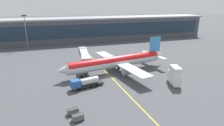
% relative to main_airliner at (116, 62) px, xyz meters
% --- Properties ---
extents(ground_plane, '(700.00, 700.00, 0.00)m').
position_rel_main_airliner_xyz_m(ground_plane, '(-4.73, -4.59, -4.18)').
color(ground_plane, '#47494F').
extents(apron_lead_in_line, '(2.94, 79.97, 0.01)m').
position_rel_main_airliner_xyz_m(apron_lead_in_line, '(-3.84, -2.59, -4.17)').
color(apron_lead_in_line, yellow).
rests_on(apron_lead_in_line, ground_plane).
extents(terminal_building, '(215.28, 19.39, 16.14)m').
position_rel_main_airliner_xyz_m(terminal_building, '(-16.09, 67.27, 3.91)').
color(terminal_building, '#424751').
rests_on(terminal_building, ground_plane).
extents(main_airliner, '(46.41, 37.00, 12.29)m').
position_rel_main_airliner_xyz_m(main_airliner, '(0.00, 0.00, 0.00)').
color(main_airliner, silver).
rests_on(main_airliner, ground_plane).
extents(jet_bridge, '(5.58, 20.30, 6.86)m').
position_rel_main_airliner_xyz_m(jet_bridge, '(-10.83, 9.13, 0.97)').
color(jet_bridge, '#B2B7BC').
rests_on(jet_bridge, ground_plane).
extents(fuel_tanker, '(11.08, 4.75, 3.25)m').
position_rel_main_airliner_xyz_m(fuel_tanker, '(-14.48, -10.93, -2.43)').
color(fuel_tanker, '#232326').
rests_on(fuel_tanker, ground_plane).
extents(catering_lift, '(4.24, 7.22, 6.30)m').
position_rel_main_airliner_xyz_m(catering_lift, '(14.23, -17.51, -1.11)').
color(catering_lift, white).
rests_on(catering_lift, ground_plane).
extents(baggage_cart_0, '(2.93, 2.13, 1.48)m').
position_rel_main_airliner_xyz_m(baggage_cart_0, '(-19.51, -28.27, -3.40)').
color(baggage_cart_0, '#595B60').
rests_on(baggage_cart_0, ground_plane).
extents(baggage_cart_1, '(2.93, 2.13, 1.48)m').
position_rel_main_airliner_xyz_m(baggage_cart_1, '(-20.23, -25.15, -3.40)').
color(baggage_cart_1, '#595B60').
rests_on(baggage_cart_1, ground_plane).
extents(apron_light_mast_0, '(2.80, 0.50, 19.36)m').
position_rel_main_airliner_xyz_m(apron_light_mast_0, '(-36.39, 55.31, 7.40)').
color(apron_light_mast_0, gray).
rests_on(apron_light_mast_0, ground_plane).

